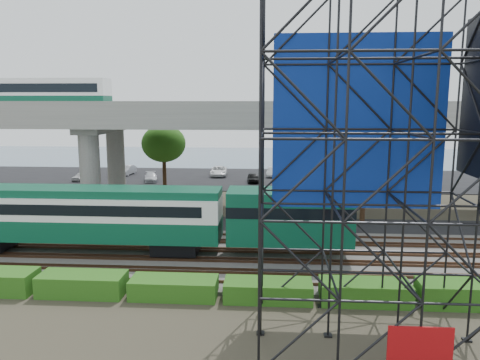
{
  "coord_description": "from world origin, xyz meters",
  "views": [
    {
      "loc": [
        6.12,
        -27.55,
        10.33
      ],
      "look_at": [
        3.82,
        6.0,
        4.62
      ],
      "focal_mm": 35.0,
      "sensor_mm": 36.0,
      "label": 1
    }
  ],
  "objects": [
    {
      "name": "ground",
      "position": [
        0.0,
        0.0,
        0.0
      ],
      "size": [
        140.0,
        140.0,
        0.0
      ],
      "primitive_type": "plane",
      "color": "#474233",
      "rests_on": "ground"
    },
    {
      "name": "trees",
      "position": [
        -4.67,
        16.17,
        5.57
      ],
      "size": [
        40.94,
        16.94,
        7.69
      ],
      "color": "#382314",
      "rests_on": "ground"
    },
    {
      "name": "rail_tracks",
      "position": [
        0.0,
        2.0,
        0.28
      ],
      "size": [
        90.0,
        9.52,
        0.16
      ],
      "color": "#472D1E",
      "rests_on": "ballast_bed"
    },
    {
      "name": "commuter_train",
      "position": [
        -4.57,
        2.0,
        2.88
      ],
      "size": [
        29.3,
        3.06,
        4.3
      ],
      "color": "black",
      "rests_on": "rail_tracks"
    },
    {
      "name": "overpass",
      "position": [
        -1.12,
        16.0,
        8.21
      ],
      "size": [
        80.0,
        12.0,
        12.4
      ],
      "color": "#9E9B93",
      "rests_on": "ground"
    },
    {
      "name": "ballast_bed",
      "position": [
        0.0,
        2.0,
        0.1
      ],
      "size": [
        90.0,
        12.0,
        0.2
      ],
      "primitive_type": "cube",
      "color": "slate",
      "rests_on": "ground"
    },
    {
      "name": "harbor_water",
      "position": [
        0.0,
        56.0,
        0.01
      ],
      "size": [
        140.0,
        40.0,
        0.03
      ],
      "primitive_type": "cube",
      "color": "slate",
      "rests_on": "ground"
    },
    {
      "name": "parking_lot",
      "position": [
        0.0,
        34.0,
        0.04
      ],
      "size": [
        90.0,
        18.0,
        0.08
      ],
      "primitive_type": "cube",
      "color": "black",
      "rests_on": "ground"
    },
    {
      "name": "hedge_strip",
      "position": [
        1.01,
        -4.3,
        0.56
      ],
      "size": [
        34.6,
        1.8,
        1.2
      ],
      "color": "#245313",
      "rests_on": "ground"
    },
    {
      "name": "parked_cars",
      "position": [
        0.93,
        33.99,
        0.69
      ],
      "size": [
        37.42,
        9.56,
        1.3
      ],
      "color": "silver",
      "rests_on": "parking_lot"
    },
    {
      "name": "service_road",
      "position": [
        0.0,
        10.5,
        0.04
      ],
      "size": [
        90.0,
        5.0,
        0.08
      ],
      "primitive_type": "cube",
      "color": "black",
      "rests_on": "ground"
    },
    {
      "name": "suv",
      "position": [
        -3.61,
        11.12,
        0.71
      ],
      "size": [
        4.96,
        3.4,
        1.26
      ],
      "primitive_type": "imported",
      "rotation": [
        0.0,
        0.0,
        1.89
      ],
      "color": "black",
      "rests_on": "service_road"
    },
    {
      "name": "scaffold_tower",
      "position": [
        10.21,
        -7.98,
        7.47
      ],
      "size": [
        9.36,
        6.36,
        15.0
      ],
      "color": "black",
      "rests_on": "ground"
    }
  ]
}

